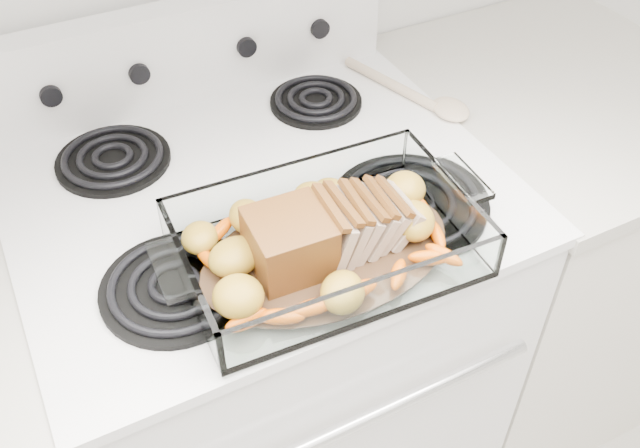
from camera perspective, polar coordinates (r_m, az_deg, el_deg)
name	(u,v)px	position (r m, az deg, el deg)	size (l,w,h in m)	color
electric_range	(270,352)	(1.49, -4.06, -10.18)	(0.78, 0.70, 1.12)	white
counter_right	(525,252)	(1.76, 16.07, -2.17)	(0.58, 0.68, 0.93)	white
baking_dish	(326,247)	(1.01, 0.52, -1.84)	(0.40, 0.27, 0.08)	white
pork_roast	(317,236)	(0.98, -0.22, -0.95)	(0.24, 0.11, 0.09)	brown
roast_vegetables	(312,227)	(1.02, -0.67, -0.23)	(0.37, 0.20, 0.05)	#FD5A00
wooden_spoon	(424,98)	(1.35, 8.31, 9.97)	(0.12, 0.27, 0.02)	#C8B196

